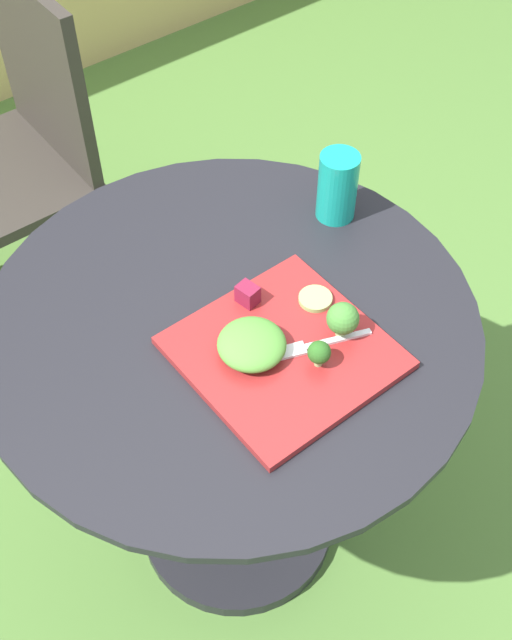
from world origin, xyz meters
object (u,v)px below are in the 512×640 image
drinking_glass (337,189)px  fork (315,345)px  patio_chair (13,138)px  salad_plate (284,352)px

drinking_glass → fork: size_ratio=0.87×
patio_chair → drinking_glass: size_ratio=6.90×
patio_chair → salad_plate: (-0.02, -1.06, 0.23)m
salad_plate → drinking_glass: size_ratio=2.28×
patio_chair → fork: bearing=-88.8°
patio_chair → fork: size_ratio=6.01×
patio_chair → salad_plate: size_ratio=3.03×
salad_plate → drinking_glass: bearing=34.5°
drinking_glass → salad_plate: bearing=-145.5°
drinking_glass → patio_chair: bearing=106.8°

